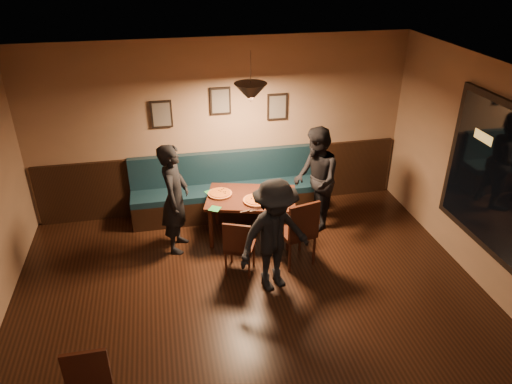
% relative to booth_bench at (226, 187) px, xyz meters
% --- Properties ---
extents(floor, '(7.00, 7.00, 0.00)m').
position_rel_booth_bench_xyz_m(floor, '(0.00, -3.20, -0.50)').
color(floor, black).
rests_on(floor, ground).
extents(ceiling, '(7.00, 7.00, 0.00)m').
position_rel_booth_bench_xyz_m(ceiling, '(0.00, -3.20, 2.30)').
color(ceiling, silver).
rests_on(ceiling, ground).
extents(wall_back, '(6.00, 0.00, 6.00)m').
position_rel_booth_bench_xyz_m(wall_back, '(0.00, 0.30, 0.90)').
color(wall_back, '#8C704F').
rests_on(wall_back, ground).
extents(wainscot, '(5.88, 0.06, 1.00)m').
position_rel_booth_bench_xyz_m(wainscot, '(0.00, 0.27, 0.00)').
color(wainscot, black).
rests_on(wainscot, ground).
extents(booth_bench, '(3.00, 0.60, 1.00)m').
position_rel_booth_bench_xyz_m(booth_bench, '(0.00, 0.00, 0.00)').
color(booth_bench, '#0F232D').
rests_on(booth_bench, ground).
extents(picture_left, '(0.32, 0.04, 0.42)m').
position_rel_booth_bench_xyz_m(picture_left, '(-0.90, 0.27, 1.20)').
color(picture_left, black).
rests_on(picture_left, wall_back).
extents(picture_center, '(0.32, 0.04, 0.42)m').
position_rel_booth_bench_xyz_m(picture_center, '(0.00, 0.27, 1.35)').
color(picture_center, black).
rests_on(picture_center, wall_back).
extents(picture_right, '(0.32, 0.04, 0.42)m').
position_rel_booth_bench_xyz_m(picture_right, '(0.90, 0.27, 1.20)').
color(picture_right, black).
rests_on(picture_right, wall_back).
extents(pendant_lamp, '(0.44, 0.44, 0.25)m').
position_rel_booth_bench_xyz_m(pendant_lamp, '(0.28, -0.74, 1.75)').
color(pendant_lamp, black).
rests_on(pendant_lamp, ceiling).
extents(dining_table, '(1.46, 1.14, 0.69)m').
position_rel_booth_bench_xyz_m(dining_table, '(0.28, -0.74, -0.15)').
color(dining_table, black).
rests_on(dining_table, floor).
extents(chair_near_left, '(0.48, 0.48, 0.84)m').
position_rel_booth_bench_xyz_m(chair_near_left, '(-0.04, -1.55, -0.08)').
color(chair_near_left, black).
rests_on(chair_near_left, floor).
extents(chair_near_right, '(0.54, 0.54, 1.01)m').
position_rel_booth_bench_xyz_m(chair_near_right, '(0.76, -1.48, 0.01)').
color(chair_near_right, black).
rests_on(chair_near_right, floor).
extents(diner_left, '(0.54, 0.68, 1.64)m').
position_rel_booth_bench_xyz_m(diner_left, '(-0.83, -0.81, 0.32)').
color(diner_left, black).
rests_on(diner_left, floor).
extents(diner_right, '(0.70, 0.85, 1.64)m').
position_rel_booth_bench_xyz_m(diner_right, '(1.29, -0.64, 0.32)').
color(diner_right, black).
rests_on(diner_right, floor).
extents(diner_front, '(1.13, 0.87, 1.54)m').
position_rel_booth_bench_xyz_m(diner_front, '(0.34, -1.95, 0.27)').
color(diner_front, black).
rests_on(diner_front, floor).
extents(pizza_a, '(0.47, 0.47, 0.04)m').
position_rel_booth_bench_xyz_m(pizza_a, '(-0.17, -0.59, 0.21)').
color(pizza_a, orange).
rests_on(pizza_a, dining_table).
extents(pizza_b, '(0.40, 0.40, 0.04)m').
position_rel_booth_bench_xyz_m(pizza_b, '(0.32, -0.90, 0.21)').
color(pizza_b, orange).
rests_on(pizza_b, dining_table).
extents(pizza_c, '(0.40, 0.40, 0.04)m').
position_rel_booth_bench_xyz_m(pizza_c, '(0.67, -0.62, 0.21)').
color(pizza_c, '#C35824').
rests_on(pizza_c, dining_table).
extents(soda_glass, '(0.07, 0.07, 0.14)m').
position_rel_booth_bench_xyz_m(soda_glass, '(0.87, -1.00, 0.26)').
color(soda_glass, black).
rests_on(soda_glass, dining_table).
extents(tabasco_bottle, '(0.03, 0.03, 0.12)m').
position_rel_booth_bench_xyz_m(tabasco_bottle, '(0.83, -0.81, 0.25)').
color(tabasco_bottle, '#A00506').
rests_on(tabasco_bottle, dining_table).
extents(napkin_a, '(0.19, 0.19, 0.01)m').
position_rel_booth_bench_xyz_m(napkin_a, '(-0.30, -0.49, 0.19)').
color(napkin_a, '#1F7638').
rests_on(napkin_a, dining_table).
extents(napkin_b, '(0.21, 0.21, 0.01)m').
position_rel_booth_bench_xyz_m(napkin_b, '(-0.29, -0.99, 0.19)').
color(napkin_b, '#207937').
rests_on(napkin_b, dining_table).
extents(cutlery_set, '(0.18, 0.06, 0.00)m').
position_rel_booth_bench_xyz_m(cutlery_set, '(0.20, -1.13, 0.19)').
color(cutlery_set, silver).
rests_on(cutlery_set, dining_table).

